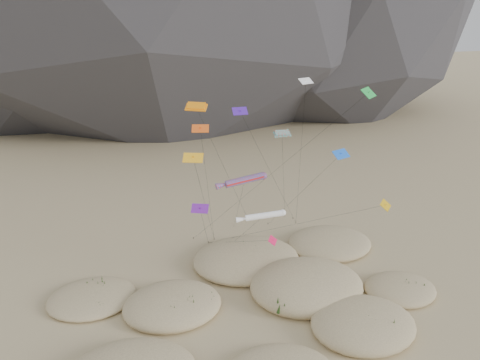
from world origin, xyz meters
The scene contains 9 objects.
ground centered at (0.00, 0.00, 0.00)m, with size 500.00×500.00×0.00m, color #CCB789.
dunes centered at (-1.40, 4.73, 0.71)m, with size 48.46×34.34×4.32m.
dune_grass centered at (-1.86, 4.44, 0.85)m, with size 41.79×26.89×1.52m.
kite_stakes centered at (1.95, 23.33, 0.15)m, with size 17.90×5.59×0.30m.
rainbow_tube_kite centered at (-1.60, 12.85, 13.46)m, with size 7.12×14.05×14.26m.
white_tube_kite centered at (-0.38, 8.48, 10.23)m, with size 6.36×12.26×10.87m.
orange_parafoil centered at (-6.97, 14.76, 22.84)m, with size 12.36×15.25×23.62m.
multi_parafoil centered at (3.52, 12.62, 19.19)m, with size 7.83×15.26×19.91m.
delta_kites centered at (3.28, 11.00, 17.19)m, with size 27.17×19.30×25.33m.
Camera 1 is at (-17.34, -41.31, 35.40)m, focal length 35.00 mm.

